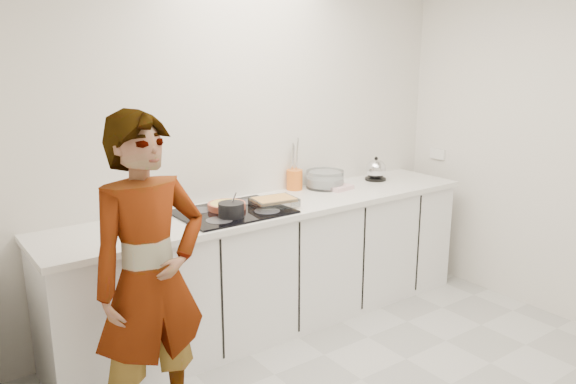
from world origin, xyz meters
TOP-DOWN VIEW (x-y plane):
  - wall_back at (0.00, 1.60)m, footprint 3.60×0.00m
  - wall_left at (-1.80, 0.00)m, footprint 0.00×3.20m
  - base_cabinets at (0.00, 1.28)m, footprint 3.20×0.58m
  - countertop at (0.00, 1.28)m, footprint 3.24×0.64m
  - hob at (-0.35, 1.26)m, footprint 0.72×0.54m
  - tart_dish at (-0.36, 1.32)m, footprint 0.32×0.32m
  - saucepan at (-0.43, 1.14)m, footprint 0.22×0.22m
  - baking_dish at (-0.06, 1.19)m, footprint 0.32×0.25m
  - mixing_bowl at (0.59, 1.44)m, footprint 0.39×0.39m
  - tea_towel at (0.65, 1.33)m, footprint 0.22×0.17m
  - kettle at (1.11, 1.40)m, footprint 0.23×0.23m
  - utensil_crock at (0.37, 1.54)m, footprint 0.16×0.16m
  - cook at (-1.18, 0.67)m, footprint 0.65×0.45m

SIDE VIEW (x-z plane):
  - base_cabinets at x=0.00m, z-range 0.00..0.87m
  - cook at x=-1.18m, z-range 0.00..1.69m
  - countertop at x=0.00m, z-range 0.87..0.91m
  - hob at x=-0.35m, z-range 0.91..0.92m
  - tea_towel at x=0.65m, z-range 0.91..0.94m
  - tart_dish at x=-0.36m, z-range 0.93..0.97m
  - baking_dish at x=-0.06m, z-range 0.93..0.98m
  - saucepan at x=-0.43m, z-range 0.89..1.05m
  - mixing_bowl at x=0.59m, z-range 0.90..1.04m
  - utensil_crock at x=0.37m, z-range 0.91..1.06m
  - kettle at x=1.11m, z-range 0.89..1.09m
  - wall_back at x=0.00m, z-range 0.00..2.60m
  - wall_left at x=-1.80m, z-range 0.00..2.60m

